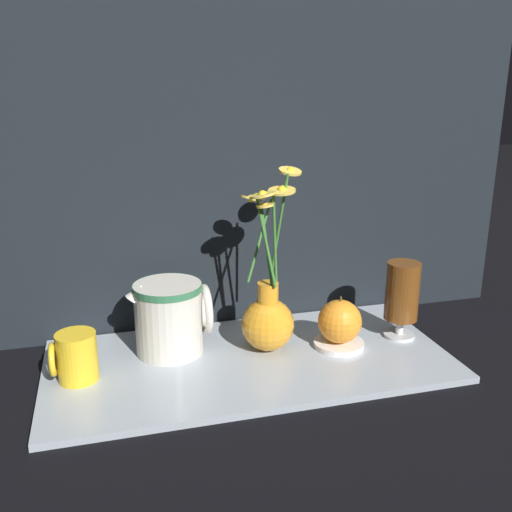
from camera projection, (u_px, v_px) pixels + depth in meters
The scene contains 9 objects.
ground_plane at pixel (249, 364), 1.02m from camera, with size 6.00×6.00×0.00m, color black.
shelf at pixel (249, 361), 1.01m from camera, with size 0.71×0.34×0.01m.
backdrop_wall at pixel (222, 42), 1.02m from camera, with size 1.21×0.02×1.10m.
vase_with_flowers at pixel (268, 315), 1.03m from camera, with size 0.12×0.13×0.33m.
yellow_mug at pixel (75, 358), 0.92m from camera, with size 0.08×0.07×0.08m.
ceramic_pitcher at pixel (170, 315), 1.02m from camera, with size 0.15×0.12×0.14m.
tea_glass at pixel (402, 294), 1.07m from camera, with size 0.06×0.06×0.15m.
saucer_plate at pixel (339, 344), 1.05m from camera, with size 0.09×0.09×0.01m.
orange_fruit at pixel (340, 322), 1.04m from camera, with size 0.08×0.08×0.09m.
Camera 1 is at (-0.23, -0.89, 0.48)m, focal length 40.00 mm.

